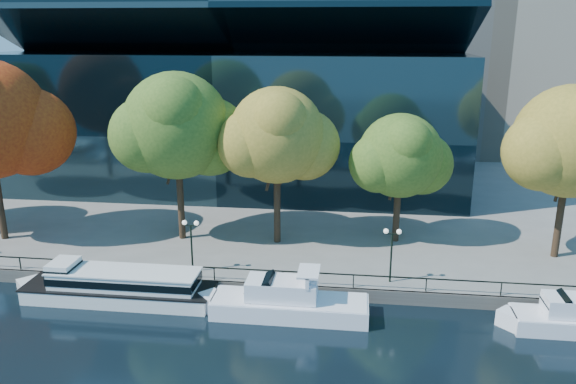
# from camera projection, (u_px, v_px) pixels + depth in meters

# --- Properties ---
(ground) EXTENTS (160.00, 160.00, 0.00)m
(ground) POSITION_uv_depth(u_px,v_px,m) (203.00, 314.00, 37.82)
(ground) COLOR black
(ground) RESTS_ON ground
(promenade) EXTENTS (90.00, 67.08, 1.00)m
(promenade) POSITION_uv_depth(u_px,v_px,m) (278.00, 173.00, 72.31)
(promenade) COLOR slate
(promenade) RESTS_ON ground
(railing) EXTENTS (88.20, 0.08, 0.99)m
(railing) POSITION_uv_depth(u_px,v_px,m) (214.00, 268.00, 40.37)
(railing) COLOR black
(railing) RESTS_ON promenade
(convention_building) EXTENTS (50.00, 24.57, 21.43)m
(convention_building) POSITION_uv_depth(u_px,v_px,m) (239.00, 116.00, 66.16)
(convention_building) COLOR black
(convention_building) RESTS_ON ground
(tour_boat) EXTENTS (14.67, 3.27, 2.78)m
(tour_boat) POSITION_uv_depth(u_px,v_px,m) (114.00, 285.00, 39.42)
(tour_boat) COLOR white
(tour_boat) RESTS_ON ground
(cruiser_near) EXTENTS (11.56, 2.98, 3.35)m
(cruiser_near) POSITION_uv_depth(u_px,v_px,m) (283.00, 301.00, 37.38)
(cruiser_near) COLOR white
(cruiser_near) RESTS_ON ground
(cruiser_far) EXTENTS (9.19, 2.55, 3.00)m
(cruiser_far) POSITION_uv_depth(u_px,v_px,m) (573.00, 317.00, 35.44)
(cruiser_far) COLOR white
(cruiser_far) RESTS_ON ground
(tree_2) EXTENTS (11.05, 9.06, 14.25)m
(tree_2) POSITION_uv_depth(u_px,v_px,m) (178.00, 128.00, 45.95)
(tree_2) COLOR black
(tree_2) RESTS_ON promenade
(tree_3) EXTENTS (9.81, 8.05, 13.12)m
(tree_3) POSITION_uv_depth(u_px,v_px,m) (279.00, 138.00, 45.27)
(tree_3) COLOR black
(tree_3) RESTS_ON promenade
(tree_4) EXTENTS (8.71, 7.14, 10.94)m
(tree_4) POSITION_uv_depth(u_px,v_px,m) (402.00, 158.00, 46.00)
(tree_4) COLOR black
(tree_4) RESTS_ON promenade
(tree_5) EXTENTS (10.72, 8.79, 13.61)m
(tree_5) POSITION_uv_depth(u_px,v_px,m) (573.00, 144.00, 42.19)
(tree_5) COLOR black
(tree_5) RESTS_ON promenade
(lamp_1) EXTENTS (1.26, 0.36, 4.03)m
(lamp_1) POSITION_uv_depth(u_px,v_px,m) (191.00, 234.00, 41.21)
(lamp_1) COLOR black
(lamp_1) RESTS_ON promenade
(lamp_2) EXTENTS (1.26, 0.36, 4.03)m
(lamp_2) POSITION_uv_depth(u_px,v_px,m) (392.00, 243.00, 39.49)
(lamp_2) COLOR black
(lamp_2) RESTS_ON promenade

